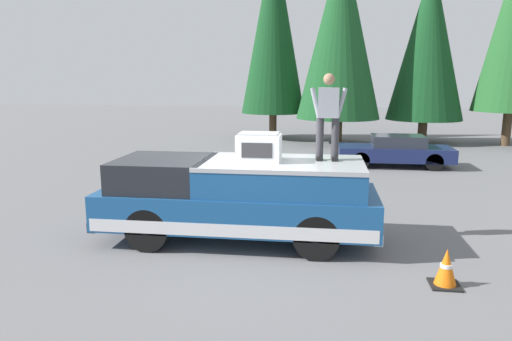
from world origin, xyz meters
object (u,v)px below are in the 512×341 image
object	(u,v)px
compressor_unit	(259,147)
person_on_truck_bed	(328,115)
parked_car_navy	(395,151)
pickup_truck	(238,198)
traffic_cone	(446,269)

from	to	relation	value
compressor_unit	person_on_truck_bed	size ratio (longest dim) A/B	0.50
compressor_unit	parked_car_navy	size ratio (longest dim) A/B	0.20
pickup_truck	person_on_truck_bed	xyz separation A→B (m)	(0.24, -1.75, 1.68)
pickup_truck	traffic_cone	xyz separation A→B (m)	(-1.73, -3.64, -0.58)
parked_car_navy	traffic_cone	distance (m)	10.59
person_on_truck_bed	traffic_cone	size ratio (longest dim) A/B	2.73
person_on_truck_bed	parked_car_navy	world-z (taller)	person_on_truck_bed
compressor_unit	traffic_cone	xyz separation A→B (m)	(-1.67, -3.21, -1.64)
pickup_truck	parked_car_navy	world-z (taller)	pickup_truck
parked_car_navy	traffic_cone	world-z (taller)	parked_car_navy
traffic_cone	parked_car_navy	bearing A→B (deg)	-3.85
compressor_unit	parked_car_navy	distance (m)	9.81
compressor_unit	person_on_truck_bed	bearing A→B (deg)	-77.41
person_on_truck_bed	traffic_cone	bearing A→B (deg)	-136.05
parked_car_navy	pickup_truck	bearing A→B (deg)	153.77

